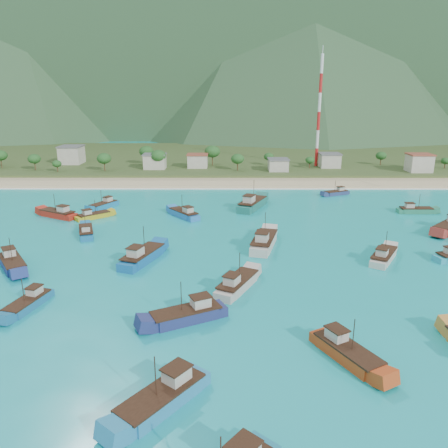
{
  "coord_description": "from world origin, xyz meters",
  "views": [
    {
      "loc": [
        3.82,
        -75.66,
        31.23
      ],
      "look_at": [
        3.53,
        18.0,
        3.0
      ],
      "focal_mm": 35.0,
      "sensor_mm": 36.0,
      "label": 1
    }
  ],
  "objects_px": {
    "boat_31": "(12,264)",
    "boat_15": "(86,232)",
    "boat_6": "(142,257)",
    "boat_9": "(104,205)",
    "boat_3": "(264,242)",
    "boat_26": "(347,353)",
    "boat_30": "(252,204)",
    "boat_29": "(28,304)",
    "boat_7": "(384,257)",
    "boat_10": "(93,216)",
    "boat_21": "(58,214)",
    "boat_5": "(336,193)",
    "boat_8": "(184,214)",
    "radio_tower": "(319,112)",
    "boat_22": "(188,315)",
    "boat_4": "(415,211)",
    "boat_19": "(237,285)",
    "boat_32": "(163,399)"
  },
  "relations": [
    {
      "from": "boat_6",
      "to": "boat_5",
      "type": "bearing_deg",
      "value": 68.4
    },
    {
      "from": "boat_3",
      "to": "boat_8",
      "type": "distance_m",
      "value": 29.83
    },
    {
      "from": "boat_6",
      "to": "boat_30",
      "type": "bearing_deg",
      "value": 80.05
    },
    {
      "from": "boat_22",
      "to": "boat_30",
      "type": "height_order",
      "value": "boat_30"
    },
    {
      "from": "boat_30",
      "to": "boat_19",
      "type": "bearing_deg",
      "value": -72.33
    },
    {
      "from": "boat_8",
      "to": "boat_29",
      "type": "relative_size",
      "value": 1.09
    },
    {
      "from": "boat_5",
      "to": "boat_15",
      "type": "distance_m",
      "value": 78.92
    },
    {
      "from": "boat_15",
      "to": "boat_31",
      "type": "distance_m",
      "value": 20.93
    },
    {
      "from": "boat_19",
      "to": "boat_26",
      "type": "relative_size",
      "value": 1.06
    },
    {
      "from": "boat_21",
      "to": "boat_10",
      "type": "bearing_deg",
      "value": -67.97
    },
    {
      "from": "boat_21",
      "to": "boat_30",
      "type": "relative_size",
      "value": 0.78
    },
    {
      "from": "boat_21",
      "to": "boat_15",
      "type": "bearing_deg",
      "value": -112.73
    },
    {
      "from": "boat_8",
      "to": "radio_tower",
      "type": "bearing_deg",
      "value": 18.68
    },
    {
      "from": "boat_26",
      "to": "boat_5",
      "type": "bearing_deg",
      "value": -131.68
    },
    {
      "from": "boat_9",
      "to": "boat_21",
      "type": "xyz_separation_m",
      "value": [
        -9.31,
        -9.91,
        0.17
      ]
    },
    {
      "from": "boat_4",
      "to": "boat_19",
      "type": "distance_m",
      "value": 68.91
    },
    {
      "from": "boat_26",
      "to": "boat_15",
      "type": "bearing_deg",
      "value": -74.68
    },
    {
      "from": "boat_31",
      "to": "boat_15",
      "type": "bearing_deg",
      "value": -147.16
    },
    {
      "from": "boat_30",
      "to": "boat_9",
      "type": "bearing_deg",
      "value": -157.01
    },
    {
      "from": "boat_3",
      "to": "boat_32",
      "type": "bearing_deg",
      "value": -92.0
    },
    {
      "from": "boat_8",
      "to": "boat_31",
      "type": "distance_m",
      "value": 45.08
    },
    {
      "from": "boat_26",
      "to": "boat_32",
      "type": "height_order",
      "value": "boat_32"
    },
    {
      "from": "boat_8",
      "to": "boat_29",
      "type": "xyz_separation_m",
      "value": [
        -19.03,
        -50.32,
        -0.17
      ]
    },
    {
      "from": "boat_9",
      "to": "boat_30",
      "type": "height_order",
      "value": "boat_30"
    },
    {
      "from": "boat_15",
      "to": "boat_7",
      "type": "bearing_deg",
      "value": -32.61
    },
    {
      "from": "boat_29",
      "to": "boat_5",
      "type": "bearing_deg",
      "value": -115.88
    },
    {
      "from": "boat_6",
      "to": "boat_32",
      "type": "relative_size",
      "value": 1.16
    },
    {
      "from": "boat_6",
      "to": "boat_26",
      "type": "bearing_deg",
      "value": -25.89
    },
    {
      "from": "boat_10",
      "to": "boat_15",
      "type": "relative_size",
      "value": 0.84
    },
    {
      "from": "boat_22",
      "to": "boat_5",
      "type": "bearing_deg",
      "value": -53.38
    },
    {
      "from": "boat_22",
      "to": "boat_31",
      "type": "xyz_separation_m",
      "value": [
        -34.26,
        19.58,
        -0.02
      ]
    },
    {
      "from": "boat_8",
      "to": "boat_15",
      "type": "bearing_deg",
      "value": 178.32
    },
    {
      "from": "boat_6",
      "to": "boat_19",
      "type": "relative_size",
      "value": 1.13
    },
    {
      "from": "boat_22",
      "to": "boat_30",
      "type": "xyz_separation_m",
      "value": [
        12.95,
        63.39,
        0.3
      ]
    },
    {
      "from": "boat_5",
      "to": "boat_31",
      "type": "bearing_deg",
      "value": 104.07
    },
    {
      "from": "boat_6",
      "to": "boat_9",
      "type": "distance_m",
      "value": 45.07
    },
    {
      "from": "boat_3",
      "to": "boat_29",
      "type": "bearing_deg",
      "value": -129.68
    },
    {
      "from": "boat_19",
      "to": "boat_31",
      "type": "distance_m",
      "value": 42.6
    },
    {
      "from": "boat_19",
      "to": "boat_26",
      "type": "xyz_separation_m",
      "value": [
        12.86,
        -19.72,
        -0.06
      ]
    },
    {
      "from": "boat_7",
      "to": "boat_8",
      "type": "bearing_deg",
      "value": 175.3
    },
    {
      "from": "radio_tower",
      "to": "boat_29",
      "type": "bearing_deg",
      "value": -118.78
    },
    {
      "from": "boat_4",
      "to": "boat_8",
      "type": "bearing_deg",
      "value": -85.44
    },
    {
      "from": "boat_3",
      "to": "boat_26",
      "type": "height_order",
      "value": "boat_3"
    },
    {
      "from": "boat_4",
      "to": "radio_tower",
      "type": "bearing_deg",
      "value": -168.5
    },
    {
      "from": "boat_29",
      "to": "boat_30",
      "type": "xyz_separation_m",
      "value": [
        37.43,
        59.46,
        0.53
      ]
    },
    {
      "from": "boat_3",
      "to": "boat_31",
      "type": "distance_m",
      "value": 49.2
    },
    {
      "from": "boat_5",
      "to": "boat_26",
      "type": "bearing_deg",
      "value": 142.15
    },
    {
      "from": "boat_7",
      "to": "boat_22",
      "type": "height_order",
      "value": "boat_22"
    },
    {
      "from": "boat_4",
      "to": "boat_30",
      "type": "bearing_deg",
      "value": -95.74
    },
    {
      "from": "boat_3",
      "to": "boat_6",
      "type": "bearing_deg",
      "value": -146.09
    }
  ]
}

